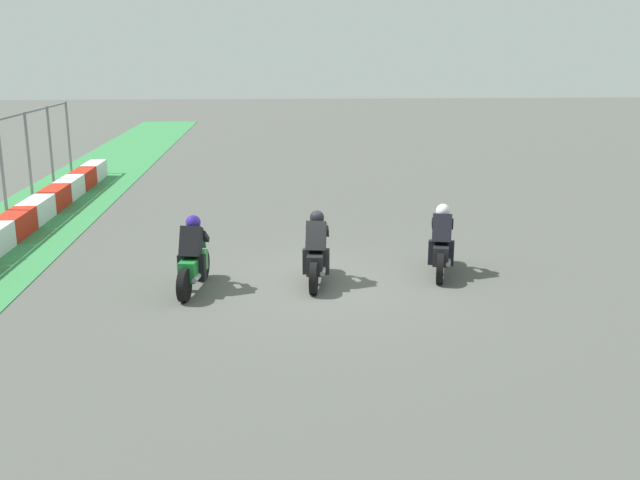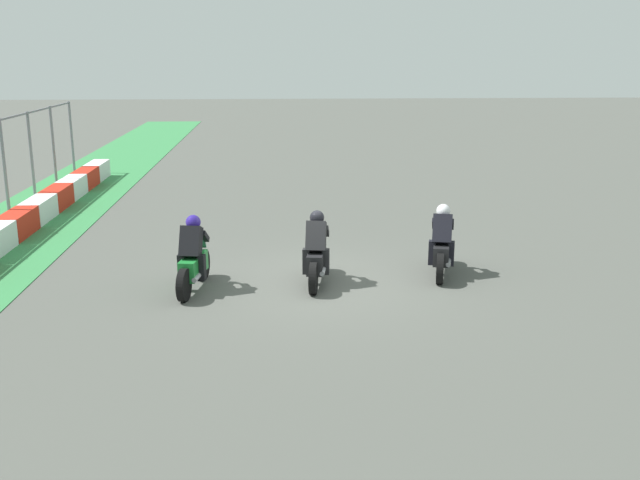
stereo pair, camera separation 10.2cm
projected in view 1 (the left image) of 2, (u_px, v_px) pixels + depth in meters
ground_plane at (322, 283)px, 15.09m from camera, size 120.00×120.00×0.00m
rider_lane_a at (441, 246)px, 15.55m from camera, size 2.01×0.66×1.51m
rider_lane_b at (317, 254)px, 14.91m from camera, size 2.04×0.59×1.51m
rider_lane_c at (193, 260)px, 14.49m from camera, size 2.04×0.60×1.51m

